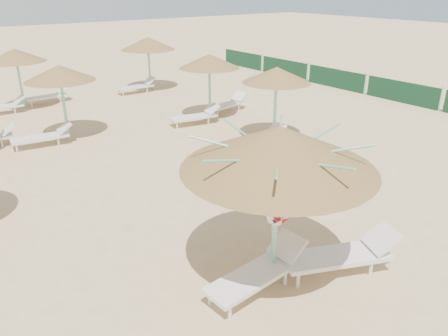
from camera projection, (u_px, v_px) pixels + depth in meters
ground at (267, 266)px, 8.84m from camera, size 120.00×120.00×0.00m
main_palapa at (279, 148)px, 7.45m from camera, size 3.45×3.45×3.09m
lounger_main_a at (260, 271)px, 8.08m from camera, size 2.19×0.82×0.78m
lounger_main_b at (344, 254)px, 8.55m from camera, size 2.37×1.54×0.83m
palapa_field at (62, 69)px, 16.37m from camera, size 15.10×12.92×2.72m
windbreak_fence at (336, 79)px, 23.70m from camera, size 0.08×19.84×1.10m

